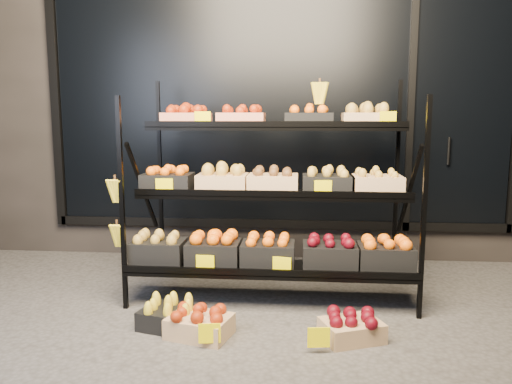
# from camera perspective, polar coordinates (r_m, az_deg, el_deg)

# --- Properties ---
(ground) EXTENTS (24.00, 24.00, 0.00)m
(ground) POSITION_cam_1_polar(r_m,az_deg,el_deg) (3.42, 1.26, -14.79)
(ground) COLOR #514F4C
(ground) RESTS_ON ground
(building) EXTENTS (6.00, 2.08, 3.50)m
(building) POSITION_cam_1_polar(r_m,az_deg,el_deg) (5.74, 3.07, 12.49)
(building) COLOR #2D2826
(building) RESTS_ON ground
(display_rack) EXTENTS (2.18, 1.02, 1.74)m
(display_rack) POSITION_cam_1_polar(r_m,az_deg,el_deg) (3.78, 1.69, -0.08)
(display_rack) COLOR black
(display_rack) RESTS_ON ground
(tag_floor_a) EXTENTS (0.13, 0.01, 0.12)m
(tag_floor_a) POSITION_cam_1_polar(r_m,az_deg,el_deg) (3.07, -5.32, -16.46)
(tag_floor_a) COLOR #FFEA00
(tag_floor_a) RESTS_ON ground
(tag_floor_b) EXTENTS (0.13, 0.01, 0.12)m
(tag_floor_b) POSITION_cam_1_polar(r_m,az_deg,el_deg) (3.03, 7.17, -16.86)
(tag_floor_b) COLOR #FFEA00
(tag_floor_b) RESTS_ON ground
(floor_crate_left) EXTENTS (0.44, 0.37, 0.19)m
(floor_crate_left) POSITION_cam_1_polar(r_m,az_deg,el_deg) (3.23, -6.47, -14.56)
(floor_crate_left) COLOR tan
(floor_crate_left) RESTS_ON ground
(floor_crate_midleft) EXTENTS (0.43, 0.36, 0.19)m
(floor_crate_midleft) POSITION_cam_1_polar(r_m,az_deg,el_deg) (3.37, -9.75, -13.67)
(floor_crate_midleft) COLOR black
(floor_crate_midleft) RESTS_ON ground
(floor_crate_midright) EXTENTS (0.42, 0.37, 0.19)m
(floor_crate_midright) POSITION_cam_1_polar(r_m,az_deg,el_deg) (3.22, 10.88, -14.84)
(floor_crate_midright) COLOR tan
(floor_crate_midright) RESTS_ON ground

